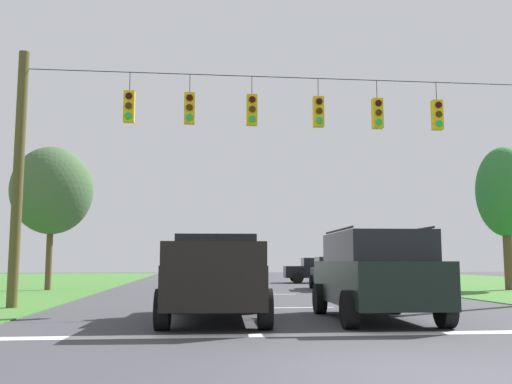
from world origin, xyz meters
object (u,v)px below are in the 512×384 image
at_px(overhead_signal_span, 286,162).
at_px(distant_car_far_parked, 334,273).
at_px(tree_roadside_right, 505,192).
at_px(tree_roadside_far_right, 52,191).
at_px(suv_black, 375,273).
at_px(pickup_truck, 216,277).
at_px(distant_car_oncoming, 319,270).
at_px(distant_car_crossing_white, 389,271).

xyz_separation_m(overhead_signal_span, distant_car_far_parked, (3.73, 9.49, -3.53)).
bearing_deg(overhead_signal_span, tree_roadside_right, 34.81).
relative_size(distant_car_far_parked, tree_roadside_far_right, 0.67).
bearing_deg(suv_black, pickup_truck, 172.27).
distance_m(pickup_truck, tree_roadside_far_right, 15.81).
bearing_deg(pickup_truck, tree_roadside_far_right, 117.72).
height_order(distant_car_oncoming, tree_roadside_far_right, tree_roadside_far_right).
relative_size(pickup_truck, tree_roadside_right, 0.83).
distance_m(overhead_signal_span, distant_car_far_parked, 10.79).
bearing_deg(tree_roadside_far_right, distant_car_far_parked, -2.24).
xyz_separation_m(distant_car_far_parked, tree_roadside_far_right, (-13.11, 0.51, 3.77)).
relative_size(overhead_signal_span, distant_car_crossing_white, 3.66).
bearing_deg(tree_roadside_right, distant_car_oncoming, 124.68).
xyz_separation_m(pickup_truck, tree_roadside_far_right, (-7.16, 13.62, 3.59)).
bearing_deg(tree_roadside_right, overhead_signal_span, -145.19).
height_order(distant_car_far_parked, tree_roadside_right, tree_roadside_right).
height_order(pickup_truck, distant_car_crossing_white, pickup_truck).
bearing_deg(pickup_truck, tree_roadside_right, 40.24).
relative_size(overhead_signal_span, distant_car_far_parked, 3.59).
height_order(overhead_signal_span, pickup_truck, overhead_signal_span).
bearing_deg(tree_roadside_far_right, overhead_signal_span, -46.81).
distance_m(overhead_signal_span, distant_car_oncoming, 18.68).
distance_m(pickup_truck, suv_black, 3.64).
distance_m(distant_car_crossing_white, distant_car_oncoming, 5.61).
relative_size(overhead_signal_span, distant_car_oncoming, 3.63).
bearing_deg(overhead_signal_span, tree_roadside_far_right, 133.19).
distance_m(suv_black, distant_car_far_parked, 13.80).
height_order(pickup_truck, suv_black, suv_black).
height_order(overhead_signal_span, distant_car_far_parked, overhead_signal_span).
bearing_deg(tree_roadside_right, distant_car_far_parked, 169.22).
bearing_deg(tree_roadside_far_right, pickup_truck, -62.28).
bearing_deg(suv_black, tree_roadside_right, 50.10).
xyz_separation_m(distant_car_crossing_white, tree_roadside_right, (3.98, -4.81, 3.70)).
distance_m(tree_roadside_right, tree_roadside_far_right, 21.00).
height_order(tree_roadside_right, tree_roadside_far_right, tree_roadside_right).
xyz_separation_m(overhead_signal_span, tree_roadside_far_right, (-9.39, 10.00, 0.24)).
bearing_deg(suv_black, tree_roadside_far_right, 127.34).
bearing_deg(distant_car_far_parked, overhead_signal_span, -111.44).
distance_m(pickup_truck, distant_car_far_parked, 14.40).
relative_size(distant_car_oncoming, tree_roadside_right, 0.66).
bearing_deg(distant_car_crossing_white, overhead_signal_span, -120.45).
xyz_separation_m(overhead_signal_span, suv_black, (1.38, -4.11, -3.26)).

